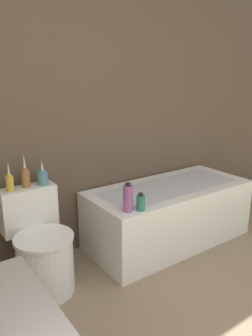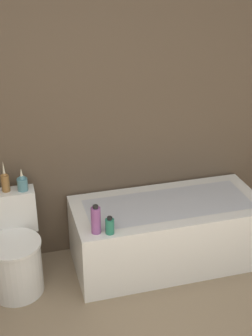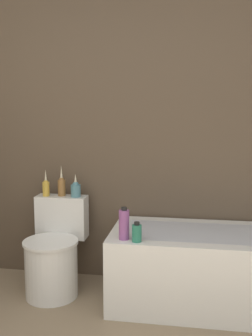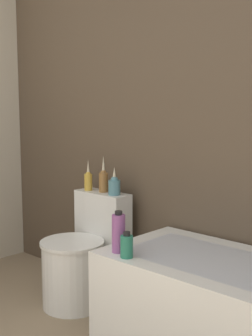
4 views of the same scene
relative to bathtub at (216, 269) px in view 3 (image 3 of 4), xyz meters
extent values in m
cube|color=brown|center=(-0.79, 0.38, 1.03)|extent=(6.40, 0.06, 2.60)
cube|color=white|center=(0.00, 0.00, 0.00)|extent=(1.47, 0.66, 0.52)
cube|color=#B7BCC6|center=(0.00, 0.00, 0.25)|extent=(1.27, 0.46, 0.01)
cylinder|color=white|center=(-1.19, -0.06, -0.06)|extent=(0.38, 0.38, 0.40)
cylinder|color=white|center=(-1.19, -0.06, 0.15)|extent=(0.40, 0.40, 0.02)
cube|color=white|center=(-1.19, 0.21, 0.26)|extent=(0.40, 0.15, 0.33)
cylinder|color=gold|center=(-1.30, 0.19, 0.49)|extent=(0.05, 0.05, 0.11)
sphere|color=gold|center=(-1.30, 0.19, 0.54)|extent=(0.03, 0.03, 0.03)
cone|color=beige|center=(-1.30, 0.19, 0.59)|extent=(0.02, 0.02, 0.10)
cylinder|color=olive|center=(-1.19, 0.22, 0.49)|extent=(0.06, 0.06, 0.13)
sphere|color=olive|center=(-1.19, 0.22, 0.56)|extent=(0.04, 0.04, 0.04)
cone|color=beige|center=(-1.19, 0.22, 0.62)|extent=(0.02, 0.02, 0.11)
cylinder|color=teal|center=(-1.07, 0.20, 0.48)|extent=(0.08, 0.08, 0.09)
sphere|color=teal|center=(-1.07, 0.20, 0.53)|extent=(0.05, 0.05, 0.05)
cone|color=beige|center=(-1.07, 0.20, 0.57)|extent=(0.03, 0.03, 0.08)
cylinder|color=#8C4C8C|center=(-0.62, -0.23, 0.36)|extent=(0.07, 0.07, 0.19)
cylinder|color=black|center=(-0.62, -0.23, 0.46)|extent=(0.04, 0.04, 0.02)
cylinder|color=#267259|center=(-0.53, -0.27, 0.31)|extent=(0.06, 0.06, 0.11)
cylinder|color=black|center=(-0.53, -0.27, 0.38)|extent=(0.03, 0.03, 0.02)
camera|label=1|loc=(-1.87, -2.00, 1.21)|focal=35.00mm
camera|label=2|loc=(-1.14, -2.91, 2.08)|focal=50.00mm
camera|label=3|loc=(-0.20, -2.67, 1.10)|focal=42.00mm
camera|label=4|loc=(0.98, -1.89, 1.02)|focal=50.00mm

